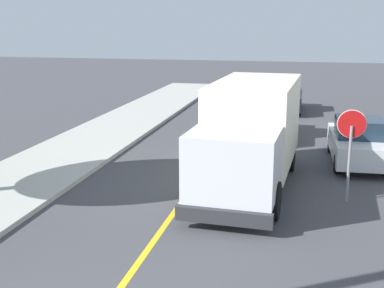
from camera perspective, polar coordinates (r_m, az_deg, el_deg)
The scene contains 6 objects.
centre_line_yellow at distance 16.69m, azimuth 0.67°, elevation -3.90°, with size 0.16×56.00×0.01m, color gold.
box_truck at distance 15.70m, azimuth 6.61°, elevation 1.53°, with size 2.78×7.30×3.20m.
parked_car_near at distance 22.89m, azimuth 8.40°, elevation 2.81°, with size 1.85×4.42×1.67m.
parked_car_mid at distance 29.60m, azimuth 10.41°, elevation 5.17°, with size 1.82×4.41×1.67m.
parked_van_across at distance 19.25m, azimuth 18.01°, elevation 0.22°, with size 1.96×4.46×1.67m.
stop_sign at distance 14.83m, azimuth 17.30°, elevation 0.63°, with size 0.80×0.10×2.65m.
Camera 1 is at (3.31, -5.57, 5.03)m, focal length 47.81 mm.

